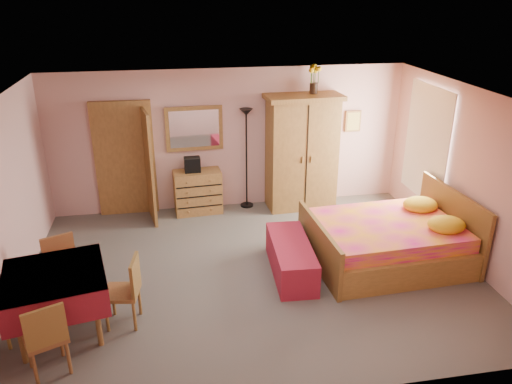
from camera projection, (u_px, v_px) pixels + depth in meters
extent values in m
plane|color=#655F59|center=(253.00, 272.00, 7.40)|extent=(6.50, 6.50, 0.00)
plane|color=brown|center=(252.00, 97.00, 6.40)|extent=(6.50, 6.50, 0.00)
cube|color=#CB9893|center=(230.00, 140.00, 9.17)|extent=(6.50, 0.10, 2.60)
cube|color=#CB9893|center=(298.00, 292.00, 4.62)|extent=(6.50, 0.10, 2.60)
cube|color=#CB9893|center=(2.00, 208.00, 6.37)|extent=(0.10, 5.00, 2.60)
cube|color=#CB9893|center=(468.00, 176.00, 7.42)|extent=(0.10, 5.00, 2.60)
cube|color=#9E6B35|center=(125.00, 160.00, 8.94)|extent=(1.06, 0.12, 2.15)
cube|color=white|center=(427.00, 143.00, 8.45)|extent=(0.08, 1.40, 1.95)
cube|color=#D8BF59|center=(353.00, 121.00, 9.42)|extent=(0.30, 0.04, 0.40)
cube|color=#9C6A35|center=(198.00, 192.00, 9.19)|extent=(0.88, 0.49, 0.81)
cube|color=white|center=(194.00, 129.00, 8.94)|extent=(1.03, 0.10, 0.81)
cube|color=black|center=(192.00, 165.00, 8.98)|extent=(0.29, 0.22, 0.27)
cube|color=black|center=(246.00, 159.00, 9.24)|extent=(0.28, 0.28, 1.89)
cube|color=olive|center=(302.00, 152.00, 9.20)|extent=(1.40, 0.78, 2.14)
cube|color=yellow|center=(314.00, 79.00, 8.78)|extent=(0.21, 0.21, 0.52)
cube|color=#DE1589|center=(387.00, 230.00, 7.50)|extent=(2.36, 1.90, 1.05)
cube|color=maroon|center=(291.00, 258.00, 7.29)|extent=(0.61, 1.48, 0.48)
cube|color=maroon|center=(58.00, 303.00, 5.95)|extent=(1.33, 1.33, 0.83)
cube|color=brown|center=(45.00, 336.00, 5.33)|extent=(0.55, 0.55, 0.92)
cube|color=#AA7939|center=(65.00, 272.00, 6.51)|extent=(0.55, 0.55, 0.92)
cube|color=olive|center=(122.00, 292.00, 6.11)|extent=(0.47, 0.47, 0.91)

